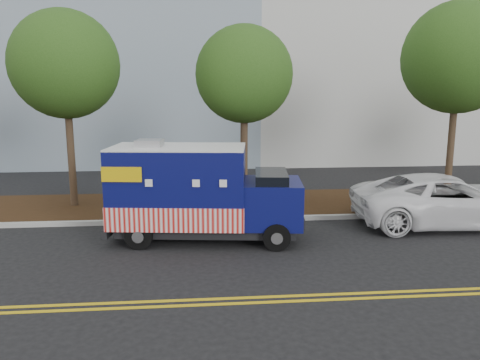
{
  "coord_description": "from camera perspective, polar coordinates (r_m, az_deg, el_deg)",
  "views": [
    {
      "loc": [
        -1.48,
        -13.62,
        4.31
      ],
      "look_at": [
        -0.19,
        0.6,
        1.57
      ],
      "focal_mm": 35.0,
      "sensor_mm": 36.0,
      "label": 1
    }
  ],
  "objects": [
    {
      "name": "centerline_near",
      "position": [
        10.24,
        3.72,
        -14.02
      ],
      "size": [
        120.0,
        0.1,
        0.01
      ],
      "primitive_type": "cube",
      "color": "gold",
      "rests_on": "ground"
    },
    {
      "name": "white_car",
      "position": [
        16.49,
        23.86,
        -2.28
      ],
      "size": [
        6.08,
        3.08,
        1.65
      ],
      "primitive_type": "imported",
      "rotation": [
        0.0,
        0.0,
        1.51
      ],
      "color": "white",
      "rests_on": "ground"
    },
    {
      "name": "ground",
      "position": [
        14.36,
        0.97,
        -6.6
      ],
      "size": [
        120.0,
        120.0,
        0.0
      ],
      "primitive_type": "plane",
      "color": "black",
      "rests_on": "ground"
    },
    {
      "name": "tree_c",
      "position": [
        19.65,
        25.07,
        13.33
      ],
      "size": [
        4.14,
        4.14,
        7.57
      ],
      "color": "#38281C",
      "rests_on": "ground"
    },
    {
      "name": "sign_post",
      "position": [
        15.83,
        -11.24,
        -0.68
      ],
      "size": [
        0.06,
        0.06,
        2.4
      ],
      "primitive_type": "cube",
      "color": "#473828",
      "rests_on": "ground"
    },
    {
      "name": "food_truck",
      "position": [
        13.6,
        -5.38,
        -1.83
      ],
      "size": [
        5.78,
        2.72,
        2.94
      ],
      "rotation": [
        0.0,
        0.0,
        -0.12
      ],
      "color": "black",
      "rests_on": "ground"
    },
    {
      "name": "curb",
      "position": [
        15.68,
        0.42,
        -4.8
      ],
      "size": [
        120.0,
        0.18,
        0.15
      ],
      "primitive_type": "cube",
      "color": "#9E9E99",
      "rests_on": "ground"
    },
    {
      "name": "mulch_strip",
      "position": [
        17.7,
        -0.24,
        -2.97
      ],
      "size": [
        120.0,
        4.0,
        0.15
      ],
      "primitive_type": "cube",
      "color": "black",
      "rests_on": "ground"
    },
    {
      "name": "centerline_far",
      "position": [
        10.02,
        3.95,
        -14.62
      ],
      "size": [
        120.0,
        0.1,
        0.01
      ],
      "primitive_type": "cube",
      "color": "gold",
      "rests_on": "ground"
    },
    {
      "name": "tree_a",
      "position": [
        17.87,
        -20.55,
        13.0
      ],
      "size": [
        3.78,
        3.78,
        7.09
      ],
      "color": "#38281C",
      "rests_on": "ground"
    },
    {
      "name": "tree_b",
      "position": [
        16.53,
        0.51,
        12.7
      ],
      "size": [
        3.37,
        3.37,
        6.54
      ],
      "color": "#38281C",
      "rests_on": "ground"
    }
  ]
}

